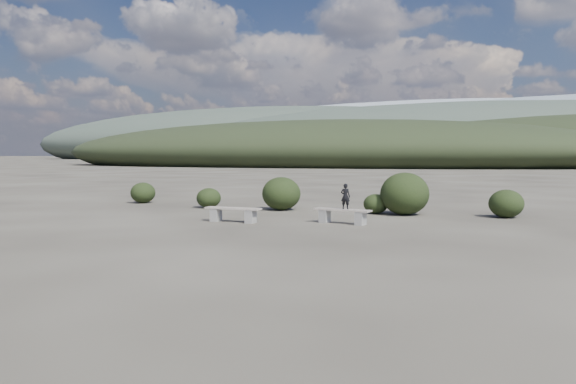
% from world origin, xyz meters
% --- Properties ---
extents(ground, '(1200.00, 1200.00, 0.00)m').
position_xyz_m(ground, '(0.00, 0.00, 0.00)').
color(ground, '#302C25').
rests_on(ground, ground).
extents(bench_left, '(1.95, 0.48, 0.48)m').
position_xyz_m(bench_left, '(-1.60, 4.31, 0.29)').
color(bench_left, gray).
rests_on(bench_left, ground).
extents(bench_right, '(1.95, 0.78, 0.48)m').
position_xyz_m(bench_right, '(1.90, 5.12, 0.29)').
color(bench_right, gray).
rests_on(bench_right, ground).
extents(seated_person, '(0.31, 0.20, 0.83)m').
position_xyz_m(seated_person, '(2.00, 5.10, 0.89)').
color(seated_person, black).
rests_on(seated_person, bench_right).
extents(shrub_a, '(1.02, 1.02, 0.83)m').
position_xyz_m(shrub_a, '(-4.68, 8.43, 0.42)').
color(shrub_a, black).
rests_on(shrub_a, ground).
extents(shrub_b, '(1.55, 1.55, 1.33)m').
position_xyz_m(shrub_b, '(-1.52, 8.61, 0.67)').
color(shrub_b, black).
rests_on(shrub_b, ground).
extents(shrub_c, '(0.93, 0.93, 0.75)m').
position_xyz_m(shrub_c, '(2.32, 8.54, 0.37)').
color(shrub_c, black).
rests_on(shrub_c, ground).
extents(shrub_d, '(1.79, 1.79, 1.57)m').
position_xyz_m(shrub_d, '(3.39, 8.49, 0.79)').
color(shrub_d, black).
rests_on(shrub_d, ground).
extents(shrub_e, '(1.20, 1.20, 1.00)m').
position_xyz_m(shrub_e, '(6.90, 8.77, 0.50)').
color(shrub_e, black).
rests_on(shrub_e, ground).
extents(shrub_f, '(1.12, 1.12, 0.95)m').
position_xyz_m(shrub_f, '(-8.63, 9.49, 0.48)').
color(shrub_f, black).
rests_on(shrub_f, ground).
extents(mountain_ridges, '(500.00, 400.00, 56.00)m').
position_xyz_m(mountain_ridges, '(-7.48, 339.06, 10.84)').
color(mountain_ridges, black).
rests_on(mountain_ridges, ground).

